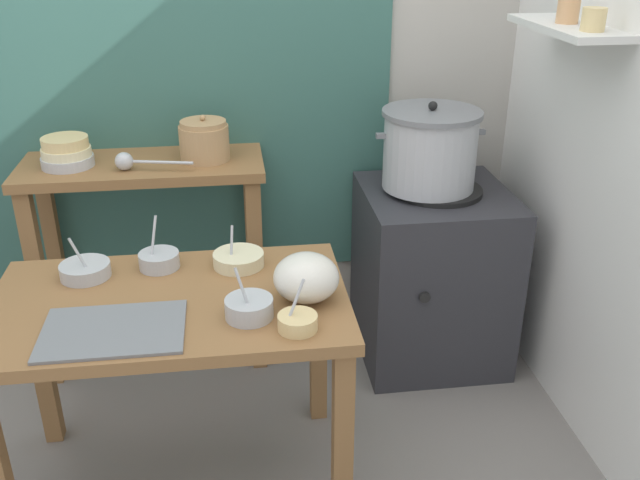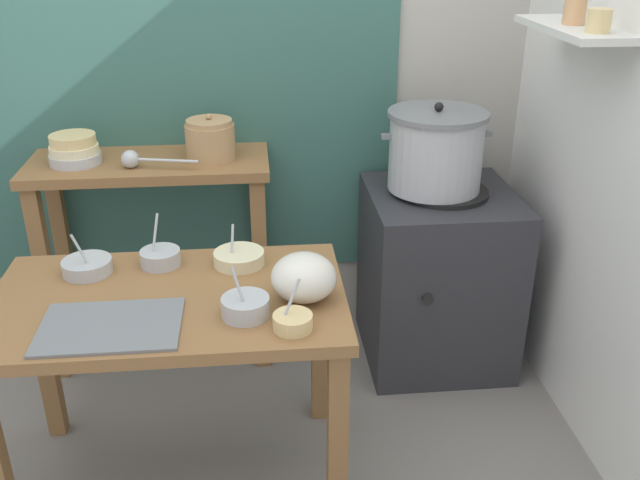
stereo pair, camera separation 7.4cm
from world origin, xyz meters
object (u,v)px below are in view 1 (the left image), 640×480
Objects in this scene: ladle at (128,161)px; prep_bowl_3 at (238,259)px; prep_table at (172,329)px; prep_bowl_1 at (298,321)px; stove_block at (432,274)px; steamer_pot at (430,149)px; serving_tray at (113,330)px; prep_bowl_4 at (85,270)px; back_shelf_table at (147,213)px; plastic_bag at (306,277)px; prep_bowl_2 at (249,307)px; clay_pot at (204,141)px; prep_bowl_0 at (159,259)px; bowl_stack_enamel at (66,153)px.

ladle reaches higher than prep_bowl_3.
prep_table is 6.45× the size of prep_bowl_3.
prep_table is 0.46m from prep_bowl_1.
ladle is (-1.23, 0.04, 0.55)m from stove_block.
steamer_pot reaches higher than prep_table.
steamer_pot is 1.48× the size of ladle.
serving_tray is 0.38m from prep_bowl_4.
back_shelf_table is 1.03m from plastic_bag.
prep_bowl_4 is at bearing 148.02° from prep_bowl_2.
prep_table is 0.46m from plastic_bag.
back_shelf_table is at bearing -180.00° from clay_pot.
prep_table is 5.42× the size of plastic_bag.
ladle reaches higher than stove_block.
stove_block is 1.46m from prep_bowl_4.
stove_block is 1.02m from prep_bowl_3.
prep_bowl_4 is (-0.65, 0.41, 0.00)m from prep_bowl_1.
prep_bowl_0 is at bearing 8.64° from prep_bowl_4.
clay_pot is (-0.93, 0.13, 0.59)m from stove_block.
prep_bowl_3 is (0.26, -0.02, -0.00)m from prep_bowl_0.
back_shelf_table reaches higher than prep_table.
clay_pot is 1.08m from prep_bowl_1.
stove_block is 1.34m from ladle.
prep_bowl_4 is (-0.39, -0.62, -0.23)m from clay_pot.
steamer_pot reaches higher than clay_pot.
prep_bowl_3 is (-0.20, 0.25, -0.05)m from plastic_bag.
ladle reaches higher than prep_bowl_2.
back_shelf_table is at bearing 173.74° from stove_block.
stove_block is 4.58× the size of prep_bowl_3.
serving_tray is at bearing -90.32° from back_shelf_table.
prep_bowl_3 is 1.06× the size of prep_bowl_4.
bowl_stack_enamel is 1.18× the size of prep_bowl_3.
bowl_stack_enamel is at bearing 123.29° from prep_bowl_0.
ladle is (0.24, -0.08, -0.02)m from bowl_stack_enamel.
clay_pot reaches higher than plastic_bag.
prep_table is at bearing -98.02° from clay_pot.
back_shelf_table reaches higher than prep_bowl_0.
steamer_pot is 1.14m from prep_bowl_2.
prep_bowl_2 is (-0.18, -0.08, -0.04)m from plastic_bag.
prep_bowl_3 is at bearing -4.55° from prep_bowl_0.
serving_tray is 0.52m from prep_bowl_1.
stove_block is at bearing -26.62° from steamer_pot.
steamer_pot is 0.90m from clay_pot.
prep_table is 0.96m from bowl_stack_enamel.
bowl_stack_enamel is 1.24× the size of prep_bowl_4.
prep_bowl_4 is (-1.32, -0.49, 0.36)m from stove_block.
bowl_stack_enamel is 0.66m from prep_bowl_4.
serving_tray is at bearing -130.39° from prep_table.
back_shelf_table is 5.92× the size of prep_bowl_2.
ladle is at bearing 105.46° from prep_bowl_0.
ladle reaches higher than back_shelf_table.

